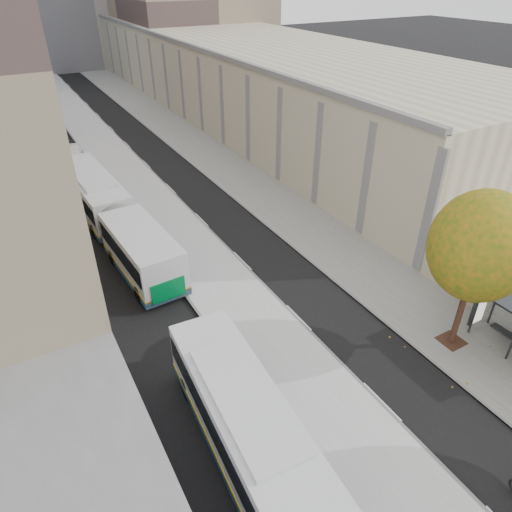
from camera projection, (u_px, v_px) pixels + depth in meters
bus_platform at (147, 199)px, 34.36m from camera, size 4.25×150.00×0.15m
sidewalk at (241, 178)px, 37.71m from camera, size 4.75×150.00×0.08m
building_tan at (214, 61)px, 61.54m from camera, size 18.00×92.00×8.00m
tree_c at (480, 247)px, 18.58m from camera, size 4.20×4.20×7.28m
bus_far at (112, 215)px, 28.85m from camera, size 3.54×17.39×2.88m
distant_car at (73, 153)px, 41.12m from camera, size 2.32×4.04×1.29m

